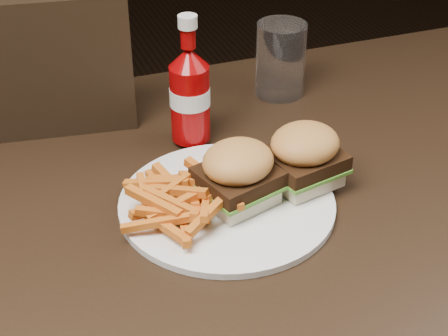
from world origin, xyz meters
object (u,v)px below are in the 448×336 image
object	(u,v)px
dining_table	(313,207)
chair_far	(17,225)
plate	(227,203)
ketchup_bottle	(190,103)
tumbler	(280,61)

from	to	relation	value
dining_table	chair_far	size ratio (longest dim) A/B	2.49
plate	ketchup_bottle	world-z (taller)	ketchup_bottle
ketchup_bottle	tumbler	bearing A→B (deg)	27.34
plate	chair_far	bearing A→B (deg)	117.05
plate	tumbler	xyz separation A→B (m)	(0.18, 0.25, 0.05)
dining_table	ketchup_bottle	bearing A→B (deg)	120.60
ketchup_bottle	tumbler	world-z (taller)	same
dining_table	chair_far	bearing A→B (deg)	125.66
chair_far	ketchup_bottle	xyz separation A→B (m)	(0.26, -0.33, 0.38)
plate	tumbler	size ratio (longest dim) A/B	2.20
plate	ketchup_bottle	xyz separation A→B (m)	(0.01, 0.16, 0.06)
chair_far	plate	bearing A→B (deg)	125.27
dining_table	chair_far	world-z (taller)	dining_table
dining_table	plate	distance (m)	0.11
tumbler	plate	bearing A→B (deg)	-126.04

